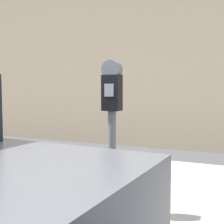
% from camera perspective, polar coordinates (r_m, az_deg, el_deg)
% --- Properties ---
extents(sidewalk, '(24.00, 2.80, 0.12)m').
position_cam_1_polar(sidewalk, '(4.09, 5.84, -13.74)').
color(sidewalk, '#BCB7AD').
rests_on(sidewalk, ground_plane).
extents(parking_meter, '(0.17, 0.13, 1.47)m').
position_cam_1_polar(parking_meter, '(2.85, -0.00, -0.75)').
color(parking_meter, slate).
rests_on(parking_meter, sidewalk).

